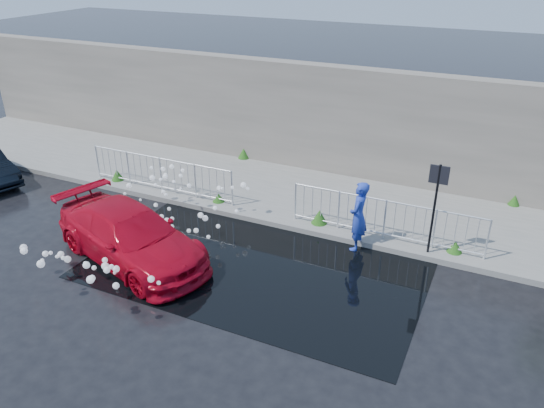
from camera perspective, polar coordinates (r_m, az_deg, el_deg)
The scene contains 12 objects.
ground at distance 12.56m, azimuth -5.67°, elevation -8.19°, with size 90.00×90.00×0.00m, color black.
pavement at distance 16.43m, azimuth 3.12°, elevation 0.95°, with size 30.00×4.00×0.15m, color slate.
curb at distance 14.79m, azimuth 0.17°, elevation -2.02°, with size 30.00×0.25×0.16m, color slate.
retaining_wall at distance 17.71m, azimuth 6.01°, elevation 9.06°, with size 30.00×0.60×3.50m, color #655E55.
puddle at distance 13.08m, azimuth -1.55°, elevation -6.49°, with size 8.00×5.00×0.01m, color black.
sign_post at distance 13.12m, azimuth 17.24°, elevation 0.91°, with size 0.45×0.06×2.50m.
railing_left at distance 16.68m, azimuth -11.87°, elevation 3.29°, with size 5.05×0.05×1.10m.
railing_right at distance 13.94m, azimuth 12.05°, elevation -1.46°, with size 5.05×0.05×1.10m.
weeds at distance 16.02m, azimuth 1.71°, elevation 1.27°, with size 12.17×3.93×0.39m.
water_spray at distance 13.76m, azimuth -14.04°, elevation -2.12°, with size 3.64×5.75×1.11m.
red_car at distance 13.40m, azimuth -14.96°, elevation -3.31°, with size 1.87×4.61×1.34m, color #B9071B.
person at distance 13.48m, azimuth 9.27°, elevation -1.31°, with size 0.67×0.44×1.85m, color #233CB3.
Camera 1 is at (5.50, -8.82, 7.06)m, focal length 35.00 mm.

